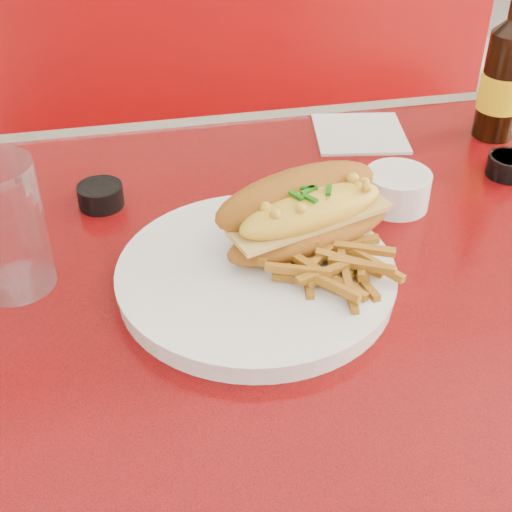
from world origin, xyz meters
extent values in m
cube|color=red|center=(0.00, 0.00, 0.75)|extent=(1.20, 0.80, 0.04)
cube|color=silver|center=(0.00, 0.40, 0.75)|extent=(1.22, 0.03, 0.04)
cylinder|color=silver|center=(0.00, 0.00, 0.37)|extent=(0.09, 0.09, 0.72)
cube|color=#94090B|center=(0.00, 0.78, 0.23)|extent=(1.20, 0.50, 0.45)
cube|color=#94090B|center=(0.00, 1.00, 0.68)|extent=(1.20, 0.08, 0.45)
cylinder|color=white|center=(-0.19, -0.02, 0.78)|extent=(0.32, 0.32, 0.02)
cylinder|color=white|center=(-0.19, -0.02, 0.79)|extent=(0.32, 0.32, 0.00)
ellipsoid|color=#A25D1A|center=(-0.12, 0.01, 0.81)|extent=(0.22, 0.13, 0.04)
cube|color=#D5B45F|center=(-0.12, 0.01, 0.83)|extent=(0.20, 0.11, 0.01)
ellipsoid|color=yellow|center=(-0.12, 0.01, 0.84)|extent=(0.19, 0.11, 0.04)
ellipsoid|color=#A25D1A|center=(-0.13, 0.04, 0.84)|extent=(0.23, 0.14, 0.08)
cube|color=silver|center=(-0.12, -0.05, 0.79)|extent=(0.03, 0.13, 0.00)
cube|color=silver|center=(-0.11, 0.02, 0.79)|extent=(0.02, 0.03, 0.00)
cylinder|color=white|center=(0.02, 0.11, 0.79)|extent=(0.11, 0.11, 0.05)
cylinder|color=black|center=(0.02, 0.11, 0.81)|extent=(0.09, 0.09, 0.01)
cylinder|color=black|center=(-0.35, 0.18, 0.78)|extent=(0.07, 0.07, 0.03)
cylinder|color=#D0724B|center=(-0.35, 0.18, 0.80)|extent=(0.06, 0.06, 0.01)
cylinder|color=black|center=(0.20, 0.15, 0.78)|extent=(0.07, 0.07, 0.03)
cylinder|color=#D0724B|center=(0.20, 0.15, 0.80)|extent=(0.06, 0.06, 0.01)
cylinder|color=black|center=(0.24, 0.26, 0.85)|extent=(0.07, 0.07, 0.16)
cylinder|color=yellow|center=(0.24, 0.26, 0.84)|extent=(0.07, 0.07, 0.05)
cylinder|color=silver|center=(-0.45, 0.04, 0.85)|extent=(0.09, 0.09, 0.15)
cube|color=white|center=(0.04, 0.31, 0.77)|extent=(0.15, 0.15, 0.00)
camera|label=1|loc=(-0.32, -0.63, 1.27)|focal=50.00mm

